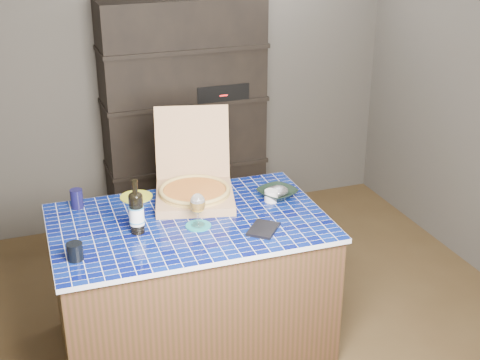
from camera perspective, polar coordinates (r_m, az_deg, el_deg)
name	(u,v)px	position (r m, az deg, el deg)	size (l,w,h in m)	color
room	(257,139)	(3.64, 1.50, 3.50)	(3.50, 3.50, 3.50)	#4E3B21
shelving_unit	(185,117)	(5.13, -4.74, 5.34)	(1.20, 0.41, 1.80)	black
kitchen_island	(191,285)	(3.89, -4.20, -8.90)	(1.52, 0.98, 0.83)	#4C2D1E
pizza_box	(194,188)	(3.91, -3.91, -0.71)	(0.57, 0.64, 0.49)	tan
mead_bottle	(136,212)	(3.55, -8.83, -2.71)	(0.08, 0.08, 0.30)	black
teal_trivet	(198,226)	(3.62, -3.58, -3.92)	(0.14, 0.14, 0.01)	#187F81
wine_glass	(198,204)	(3.57, -3.63, -2.06)	(0.08, 0.08, 0.19)	white
tumbler	(75,252)	(3.38, -13.91, -5.95)	(0.08, 0.08, 0.09)	black
dvd_case	(263,229)	(3.58, 2.01, -4.21)	(0.13, 0.19, 0.01)	black
bowl	(277,193)	(3.95, 3.20, -1.14)	(0.22, 0.22, 0.05)	black
foil_contents	(277,191)	(3.94, 3.21, -0.97)	(0.14, 0.11, 0.06)	silver
white_jar	(271,196)	(3.89, 2.68, -1.36)	(0.08, 0.08, 0.07)	silver
navy_cup	(77,199)	(3.91, -13.76, -1.56)	(0.07, 0.07, 0.11)	black
green_trivet	(136,197)	(4.00, -8.84, -1.42)	(0.19, 0.19, 0.01)	gold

